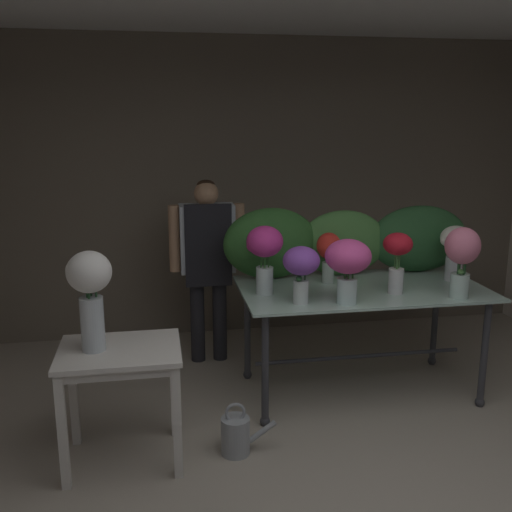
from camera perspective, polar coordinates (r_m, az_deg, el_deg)
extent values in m
plane|color=#9E9384|center=(4.44, 5.31, -14.24)|extent=(7.54, 7.54, 0.00)
cube|color=#706656|center=(5.65, 1.07, 6.57)|extent=(5.27, 0.12, 2.77)
cube|color=#A9C8BB|center=(4.40, 10.26, -3.11)|extent=(1.79, 0.96, 0.02)
cylinder|color=#38383D|center=(3.99, 0.90, -11.00)|extent=(0.05, 0.05, 0.81)
sphere|color=#38383D|center=(4.16, 0.88, -15.72)|extent=(0.07, 0.07, 0.07)
cylinder|color=#38383D|center=(4.55, 21.29, -8.84)|extent=(0.05, 0.05, 0.81)
sphere|color=#38383D|center=(4.70, 20.90, -13.10)|extent=(0.07, 0.07, 0.07)
cylinder|color=#38383D|center=(4.68, -0.85, -7.22)|extent=(0.05, 0.05, 0.81)
sphere|color=#38383D|center=(4.83, -0.83, -11.41)|extent=(0.07, 0.07, 0.07)
cylinder|color=#38383D|center=(5.16, 17.00, -5.84)|extent=(0.05, 0.05, 0.81)
sphere|color=#38383D|center=(5.29, 16.72, -9.69)|extent=(0.07, 0.07, 0.07)
cylinder|color=#38383D|center=(4.58, 9.97, -9.59)|extent=(1.59, 0.03, 0.03)
cube|color=silver|center=(3.59, -13.12, -8.95)|extent=(0.71, 0.56, 0.03)
cube|color=silver|center=(3.60, -13.09, -9.61)|extent=(0.65, 0.50, 0.06)
cube|color=silver|center=(3.56, -18.28, -15.95)|extent=(0.05, 0.05, 0.70)
cube|color=silver|center=(3.52, -7.66, -15.72)|extent=(0.05, 0.05, 0.70)
cube|color=silver|center=(3.98, -17.32, -12.61)|extent=(0.05, 0.05, 0.70)
cube|color=silver|center=(3.95, -7.97, -12.36)|extent=(0.05, 0.05, 0.70)
cylinder|color=#232328|center=(5.05, -5.71, -5.85)|extent=(0.12, 0.12, 0.79)
cylinder|color=#232328|center=(5.06, -3.54, -5.75)|extent=(0.12, 0.12, 0.79)
cube|color=#B2BCC6|center=(4.87, -4.77, 1.74)|extent=(0.45, 0.22, 0.56)
cube|color=black|center=(4.77, -4.64, 1.00)|extent=(0.38, 0.02, 0.68)
cylinder|color=tan|center=(4.86, -7.94, 1.69)|extent=(0.09, 0.09, 0.55)
cylinder|color=tan|center=(4.90, -1.64, 1.92)|extent=(0.09, 0.09, 0.55)
sphere|color=tan|center=(4.81, -4.86, 6.07)|extent=(0.20, 0.20, 0.20)
ellipsoid|color=black|center=(4.83, -4.89, 6.86)|extent=(0.15, 0.15, 0.09)
ellipsoid|color=#2D6028|center=(4.50, 1.45, 1.22)|extent=(0.74, 0.31, 0.55)
ellipsoid|color=#477F3D|center=(4.64, 8.41, 1.26)|extent=(0.71, 0.23, 0.52)
ellipsoid|color=#28562D|center=(4.88, 15.51, 1.62)|extent=(0.82, 0.29, 0.54)
cylinder|color=silver|center=(3.94, 4.37, -3.47)|extent=(0.10, 0.10, 0.16)
cylinder|color=#9EBCB2|center=(3.96, 4.36, -4.10)|extent=(0.10, 0.10, 0.07)
cylinder|color=#28562D|center=(3.94, 4.76, -2.86)|extent=(0.01, 0.01, 0.23)
cylinder|color=#28562D|center=(3.95, 4.23, -2.80)|extent=(0.01, 0.01, 0.23)
cylinder|color=#28562D|center=(3.91, 4.33, -2.99)|extent=(0.01, 0.01, 0.23)
ellipsoid|color=purple|center=(3.89, 4.42, -0.46)|extent=(0.25, 0.25, 0.19)
sphere|color=purple|center=(3.89, 3.37, -0.85)|extent=(0.08, 0.08, 0.08)
sphere|color=purple|center=(3.93, 5.22, -0.60)|extent=(0.08, 0.08, 0.08)
ellipsoid|color=#28562D|center=(3.89, 4.20, -2.17)|extent=(0.06, 0.11, 0.03)
cylinder|color=silver|center=(4.27, 13.42, -2.36)|extent=(0.11, 0.11, 0.18)
cylinder|color=#9EBCB2|center=(4.28, 13.38, -3.02)|extent=(0.10, 0.10, 0.08)
cylinder|color=#477F3D|center=(4.26, 13.68, -1.44)|extent=(0.01, 0.01, 0.30)
cylinder|color=#477F3D|center=(4.26, 13.32, -1.41)|extent=(0.01, 0.01, 0.30)
cylinder|color=#477F3D|center=(4.23, 13.49, -1.53)|extent=(0.01, 0.01, 0.30)
ellipsoid|color=red|center=(4.20, 13.62, 1.15)|extent=(0.21, 0.21, 0.16)
sphere|color=red|center=(4.17, 12.76, 1.17)|extent=(0.06, 0.06, 0.06)
sphere|color=red|center=(4.24, 14.33, 1.35)|extent=(0.07, 0.07, 0.07)
cylinder|color=silver|center=(4.72, 18.63, -1.16)|extent=(0.13, 0.13, 0.19)
cylinder|color=#9EBCB2|center=(4.74, 18.59, -1.77)|extent=(0.12, 0.12, 0.08)
cylinder|color=#28562D|center=(4.73, 18.91, -0.55)|extent=(0.01, 0.01, 0.27)
cylinder|color=#28562D|center=(4.74, 18.60, -0.49)|extent=(0.01, 0.01, 0.27)
cylinder|color=#28562D|center=(4.70, 18.42, -0.59)|extent=(0.01, 0.01, 0.27)
cylinder|color=#28562D|center=(4.70, 18.73, -0.61)|extent=(0.01, 0.01, 0.27)
ellipsoid|color=white|center=(4.67, 18.85, 1.68)|extent=(0.23, 0.23, 0.18)
sphere|color=white|center=(4.63, 17.96, 1.46)|extent=(0.08, 0.08, 0.08)
sphere|color=white|center=(4.72, 19.48, 1.68)|extent=(0.08, 0.08, 0.08)
ellipsoid|color=#477F3D|center=(4.72, 18.94, 0.21)|extent=(0.10, 0.09, 0.03)
cylinder|color=silver|center=(4.13, 0.84, -2.40)|extent=(0.12, 0.12, 0.19)
cylinder|color=#9EBCB2|center=(4.15, 0.84, -3.13)|extent=(0.11, 0.11, 0.08)
cylinder|color=#2D6028|center=(4.12, 1.22, -1.54)|extent=(0.01, 0.01, 0.30)
cylinder|color=#2D6028|center=(4.14, 0.84, -1.47)|extent=(0.01, 0.01, 0.30)
cylinder|color=#2D6028|center=(4.11, 0.50, -1.55)|extent=(0.01, 0.01, 0.30)
cylinder|color=#2D6028|center=(4.09, 0.84, -1.64)|extent=(0.01, 0.01, 0.30)
ellipsoid|color=#D1338E|center=(4.07, 0.86, 1.42)|extent=(0.26, 0.26, 0.22)
sphere|color=#D1338E|center=(4.06, -0.28, 1.02)|extent=(0.09, 0.09, 0.09)
sphere|color=#D1338E|center=(4.10, 1.80, 0.99)|extent=(0.06, 0.06, 0.06)
cylinder|color=silver|center=(4.28, 19.14, -2.75)|extent=(0.13, 0.13, 0.17)
cylinder|color=#9EBCB2|center=(4.30, 19.09, -3.37)|extent=(0.12, 0.12, 0.07)
cylinder|color=#28562D|center=(4.28, 19.59, -1.90)|extent=(0.01, 0.01, 0.28)
cylinder|color=#28562D|center=(4.28, 19.10, -1.85)|extent=(0.01, 0.01, 0.28)
cylinder|color=#28562D|center=(4.26, 18.97, -1.93)|extent=(0.01, 0.01, 0.28)
cylinder|color=#28562D|center=(4.24, 19.50, -2.02)|extent=(0.01, 0.01, 0.28)
ellipsoid|color=pink|center=(4.22, 19.43, 0.95)|extent=(0.24, 0.24, 0.25)
sphere|color=pink|center=(4.19, 18.70, 0.70)|extent=(0.11, 0.11, 0.11)
sphere|color=pink|center=(4.28, 20.23, 0.52)|extent=(0.07, 0.07, 0.07)
ellipsoid|color=#477F3D|center=(4.24, 19.27, -1.44)|extent=(0.08, 0.11, 0.03)
cylinder|color=silver|center=(4.45, 7.01, -1.60)|extent=(0.09, 0.09, 0.16)
cylinder|color=#9EBCB2|center=(4.46, 6.99, -2.15)|extent=(0.08, 0.08, 0.07)
cylinder|color=#387033|center=(4.44, 7.29, -1.11)|extent=(0.01, 0.01, 0.22)
cylinder|color=#387033|center=(4.45, 6.95, -1.07)|extent=(0.01, 0.01, 0.22)
cylinder|color=#387033|center=(4.43, 6.88, -1.12)|extent=(0.01, 0.01, 0.22)
cylinder|color=#387033|center=(4.42, 7.12, -1.18)|extent=(0.01, 0.01, 0.22)
ellipsoid|color=red|center=(4.40, 7.08, 1.00)|extent=(0.18, 0.18, 0.20)
cylinder|color=silver|center=(3.98, 8.82, -3.36)|extent=(0.13, 0.13, 0.17)
cylinder|color=#9EBCB2|center=(3.99, 8.79, -4.03)|extent=(0.12, 0.12, 0.07)
cylinder|color=#387033|center=(3.97, 9.34, -2.73)|extent=(0.01, 0.01, 0.25)
cylinder|color=#387033|center=(3.99, 8.77, -2.63)|extent=(0.01, 0.01, 0.25)
cylinder|color=#387033|center=(3.96, 8.57, -2.75)|extent=(0.01, 0.01, 0.25)
cylinder|color=#387033|center=(3.95, 8.93, -2.81)|extent=(0.01, 0.01, 0.25)
ellipsoid|color=#E54C9E|center=(3.92, 8.94, -0.03)|extent=(0.31, 0.31, 0.23)
sphere|color=#E54C9E|center=(3.89, 7.59, 0.32)|extent=(0.09, 0.09, 0.09)
cylinder|color=silver|center=(3.54, -15.59, -6.37)|extent=(0.14, 0.14, 0.32)
cylinder|color=#9EBCB2|center=(3.57, -15.50, -7.73)|extent=(0.13, 0.13, 0.14)
cylinder|color=#28562D|center=(3.52, -15.13, -5.67)|extent=(0.01, 0.01, 0.39)
cylinder|color=#28562D|center=(3.55, -15.59, -5.57)|extent=(0.01, 0.01, 0.39)
cylinder|color=#28562D|center=(3.52, -15.96, -5.72)|extent=(0.01, 0.01, 0.39)
cylinder|color=#28562D|center=(3.50, -15.79, -5.86)|extent=(0.01, 0.01, 0.39)
ellipsoid|color=white|center=(3.45, -15.91, -1.49)|extent=(0.26, 0.26, 0.24)
sphere|color=white|center=(3.44, -17.11, -1.31)|extent=(0.11, 0.11, 0.11)
cylinder|color=#999EA3|center=(3.82, -2.01, -17.05)|extent=(0.18, 0.18, 0.24)
cylinder|color=#999EA3|center=(3.84, 0.61, -16.68)|extent=(0.18, 0.04, 0.14)
torus|color=#999EA3|center=(3.74, -2.03, -14.94)|extent=(0.13, 0.02, 0.13)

